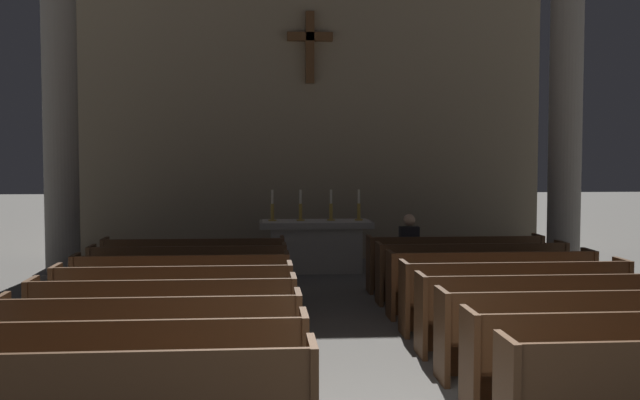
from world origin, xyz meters
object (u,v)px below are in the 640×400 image
at_px(pew_left_row_5, 174,302).
at_px(lone_worshipper, 408,251).
at_px(altar, 316,245).
at_px(candlestick_inner_left, 300,211).
at_px(pew_right_row_3, 580,333).
at_px(pew_left_row_8, 194,266).
at_px(candlestick_outer_right, 359,211).
at_px(pew_left_row_7, 189,276).
at_px(pew_right_row_6, 491,283).
at_px(column_right_second, 566,91).
at_px(column_left_second, 60,88).
at_px(candlestick_outer_left, 272,211).
at_px(pew_left_row_6, 182,288).
at_px(pew_right_row_8, 455,263).
at_px(pew_left_row_4, 164,319).
at_px(pew_right_row_2, 628,360).
at_px(pew_right_row_4, 544,313).
at_px(candlestick_inner_right, 331,211).
at_px(pew_right_row_5, 515,297).
at_px(pew_left_row_2, 135,370).
at_px(pew_right_row_7, 471,273).
at_px(pew_left_row_3, 152,341).

height_order(pew_left_row_5, lone_worshipper, lone_worshipper).
distance_m(altar, candlestick_inner_left, 0.73).
distance_m(pew_right_row_3, altar, 7.78).
bearing_deg(altar, pew_left_row_8, -132.56).
bearing_deg(pew_left_row_8, candlestick_outer_right, 38.05).
xyz_separation_m(pew_left_row_7, pew_right_row_3, (4.34, -4.09, 0.00)).
relative_size(pew_left_row_5, pew_right_row_6, 1.00).
bearing_deg(column_right_second, column_left_second, 180.00).
height_order(pew_left_row_5, candlestick_outer_left, candlestick_outer_left).
xyz_separation_m(pew_left_row_5, candlestick_outer_right, (3.02, 5.43, 0.72)).
xyz_separation_m(pew_left_row_6, pew_right_row_8, (4.34, 2.04, 0.00)).
xyz_separation_m(pew_left_row_4, pew_left_row_6, (0.00, 2.04, 0.00)).
distance_m(pew_left_row_4, pew_right_row_2, 4.80).
xyz_separation_m(pew_left_row_5, pew_left_row_7, (0.00, 2.04, 0.00)).
relative_size(pew_right_row_6, altar, 1.34).
relative_size(candlestick_outer_left, lone_worshipper, 0.46).
xyz_separation_m(pew_right_row_4, candlestick_inner_right, (-1.87, 6.45, 0.72)).
distance_m(pew_left_row_4, pew_right_row_5, 4.46).
bearing_deg(candlestick_outer_left, pew_right_row_8, -38.05).
height_order(pew_left_row_5, altar, altar).
distance_m(column_left_second, candlestick_inner_left, 4.98).
bearing_deg(pew_left_row_7, pew_right_row_4, -35.20).
distance_m(pew_left_row_7, column_right_second, 7.84).
xyz_separation_m(pew_left_row_5, pew_right_row_3, (4.34, -2.04, 0.00)).
height_order(pew_left_row_2, pew_right_row_2, same).
xyz_separation_m(pew_right_row_2, candlestick_inner_left, (-2.47, 8.49, 0.72)).
relative_size(pew_left_row_5, pew_right_row_4, 1.00).
relative_size(pew_right_row_6, candlestick_outer_left, 4.83).
relative_size(pew_left_row_2, candlestick_outer_left, 4.83).
xyz_separation_m(pew_left_row_7, pew_right_row_7, (4.34, 0.00, 0.00)).
bearing_deg(pew_right_row_4, pew_right_row_7, 90.00).
xyz_separation_m(pew_left_row_8, pew_right_row_7, (4.34, -1.02, 0.00)).
bearing_deg(lone_worshipper, altar, 120.70).
bearing_deg(candlestick_outer_right, pew_right_row_5, -76.32).
xyz_separation_m(pew_right_row_2, pew_right_row_5, (0.00, 3.06, 0.00)).
bearing_deg(pew_left_row_3, column_left_second, 110.57).
bearing_deg(pew_right_row_5, candlestick_inner_left, 114.48).
bearing_deg(pew_left_row_8, pew_right_row_7, -13.23).
distance_m(pew_left_row_7, pew_right_row_7, 4.34).
xyz_separation_m(pew_right_row_5, pew_right_row_7, (0.00, 2.04, 0.00)).
bearing_deg(pew_right_row_3, column_left_second, 136.09).
distance_m(pew_right_row_4, candlestick_outer_left, 7.16).
bearing_deg(pew_right_row_6, pew_left_row_8, 154.81).
bearing_deg(candlestick_inner_left, pew_right_row_2, -73.77).
height_order(pew_left_row_2, pew_left_row_8, same).
bearing_deg(pew_right_row_8, pew_left_row_7, -166.77).
relative_size(pew_left_row_5, pew_right_row_8, 1.00).
bearing_deg(pew_left_row_7, altar, 57.33).
height_order(pew_left_row_5, pew_right_row_4, same).
xyz_separation_m(pew_left_row_3, candlestick_inner_right, (2.47, 7.47, 0.72)).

